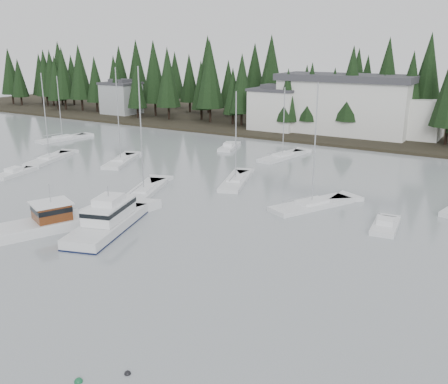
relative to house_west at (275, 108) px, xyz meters
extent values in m
cube|color=black|center=(18.00, 18.00, -4.65)|extent=(240.00, 54.00, 1.00)
cube|color=silver|center=(0.00, 0.00, -0.40)|extent=(9.00, 7.00, 7.50)
cube|color=#38383D|center=(0.00, 0.00, 3.60)|extent=(9.54, 7.42, 0.50)
cube|color=#38383D|center=(0.00, 0.00, 4.20)|extent=(4.95, 3.85, 0.80)
cube|color=#999EA0|center=(-42.00, 2.00, -0.65)|extent=(8.00, 7.00, 7.00)
cube|color=#38383D|center=(-42.00, 2.00, 3.10)|extent=(8.48, 7.42, 0.50)
cube|color=#38383D|center=(-42.00, 2.00, 3.70)|extent=(4.40, 3.85, 0.80)
cube|color=silver|center=(13.00, 3.00, 0.85)|extent=(24.00, 10.00, 10.00)
cube|color=#38383D|center=(13.00, 3.00, 6.15)|extent=(25.00, 11.00, 1.20)
cube|color=silver|center=(25.00, 5.00, -0.65)|extent=(10.00, 8.00, 7.00)
cube|color=silver|center=(4.77, -62.07, -4.54)|extent=(7.25, 10.73, 1.48)
cube|color=silver|center=(4.77, -62.07, -3.75)|extent=(7.11, 10.52, 0.14)
cube|color=#502210|center=(5.60, -60.20, -2.95)|extent=(3.80, 3.94, 1.59)
cube|color=white|center=(5.60, -60.20, -2.10)|extent=(4.27, 4.45, 0.14)
cube|color=black|center=(5.60, -60.20, -2.63)|extent=(3.88, 4.01, 0.45)
cylinder|color=#A5A8AD|center=(5.60, -60.20, -1.13)|extent=(0.08, 0.08, 1.82)
cube|color=black|center=(2.17, -60.93, -4.71)|extent=(2.72, 3.88, 0.63)
cube|color=silver|center=(10.25, -57.80, -4.50)|extent=(6.64, 11.75, 1.63)
cube|color=#0E1533|center=(10.25, -57.80, -4.62)|extent=(6.69, 11.82, 0.22)
cube|color=white|center=(10.09, -57.26, -2.92)|extent=(4.45, 6.42, 1.48)
cube|color=black|center=(10.09, -57.26, -2.56)|extent=(4.53, 6.49, 0.41)
cube|color=white|center=(10.09, -57.26, -1.85)|extent=(2.85, 3.41, 0.66)
cylinder|color=#A5A8AD|center=(10.09, -57.26, -1.03)|extent=(0.10, 0.10, 1.12)
cube|color=silver|center=(12.32, -37.23, -4.68)|extent=(5.43, 10.04, 1.05)
cube|color=white|center=(12.32, -37.23, -4.03)|extent=(2.70, 3.70, 0.30)
cylinder|color=#A5A8AD|center=(12.32, -37.23, 1.27)|extent=(0.14, 0.14, 10.86)
cube|color=silver|center=(24.10, -41.39, -4.68)|extent=(6.96, 10.02, 1.05)
cube|color=white|center=(24.10, -41.39, -4.03)|extent=(3.26, 3.86, 0.30)
cylinder|color=#A5A8AD|center=(24.10, -41.39, 2.15)|extent=(0.14, 0.14, 12.60)
cube|color=silver|center=(-17.94, -40.60, -4.68)|extent=(5.54, 10.10, 1.05)
cube|color=white|center=(-17.94, -40.60, -4.03)|extent=(2.80, 3.73, 0.30)
cylinder|color=#A5A8AD|center=(-17.94, -40.60, 1.99)|extent=(0.14, 0.14, 12.30)
cube|color=silver|center=(5.41, -46.74, -4.68)|extent=(6.29, 11.03, 1.05)
cube|color=white|center=(5.41, -46.74, -4.03)|extent=(3.07, 4.09, 0.30)
cylinder|color=#A5A8AD|center=(5.41, -46.74, 2.83)|extent=(0.14, 0.14, 13.97)
cube|color=silver|center=(11.35, -21.01, -4.68)|extent=(4.15, 10.50, 1.05)
cube|color=white|center=(11.35, -21.01, -4.03)|extent=(2.31, 3.72, 0.30)
cylinder|color=#A5A8AD|center=(11.35, -21.01, 0.92)|extent=(0.14, 0.14, 10.14)
cube|color=silver|center=(-29.28, -28.00, -4.68)|extent=(3.77, 10.02, 1.05)
cube|color=white|center=(-29.28, -28.00, -4.03)|extent=(2.18, 3.53, 0.30)
cylinder|color=#A5A8AD|center=(-29.28, -28.00, 1.28)|extent=(0.14, 0.14, 10.88)
cube|color=silver|center=(-7.71, -36.23, -4.68)|extent=(6.06, 9.69, 1.05)
cube|color=white|center=(-7.71, -36.23, -4.03)|extent=(2.92, 3.66, 0.30)
cylinder|color=#A5A8AD|center=(-7.71, -36.23, 2.43)|extent=(0.14, 0.14, 13.17)
cube|color=silver|center=(-14.96, -48.99, -4.60)|extent=(3.29, 6.38, 0.90)
cube|color=white|center=(-14.96, -48.99, -3.90)|extent=(1.83, 2.19, 0.55)
cube|color=silver|center=(32.48, -44.01, -4.60)|extent=(2.72, 5.29, 0.90)
cube|color=white|center=(32.48, -44.01, -3.90)|extent=(1.66, 1.78, 0.55)
cube|color=silver|center=(0.65, -19.03, -4.60)|extent=(3.91, 7.09, 0.90)
cube|color=white|center=(0.65, -19.03, -3.90)|extent=(2.02, 2.48, 0.55)
sphere|color=#145933|center=(24.48, -74.86, -4.65)|extent=(0.45, 0.45, 0.45)
sphere|color=black|center=(26.22, -73.06, -4.65)|extent=(0.37, 0.37, 0.37)
camera|label=1|loc=(42.20, -89.73, 12.09)|focal=40.00mm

